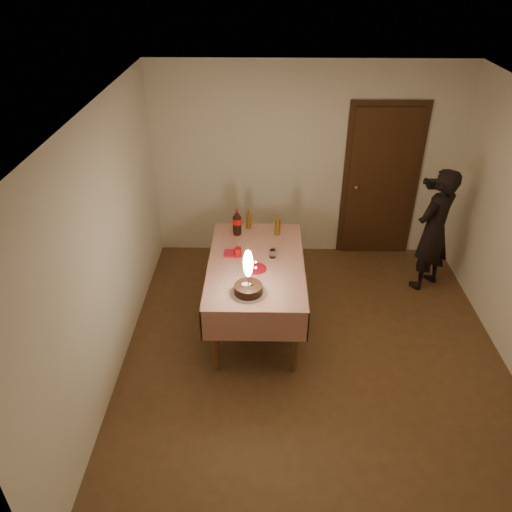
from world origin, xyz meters
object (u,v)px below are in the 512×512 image
object	(u,v)px
amber_bottle_left	(249,219)
clear_cup	(272,254)
amber_bottle_right	(278,225)
red_cup	(238,252)
birthday_cake	(248,283)
dining_table	(256,271)
red_plate	(256,269)
photographer	(434,230)
cola_bottle	(237,222)

from	to	relation	value
amber_bottle_left	clear_cup	bearing A→B (deg)	-67.07
clear_cup	amber_bottle_right	xyz separation A→B (m)	(0.06, 0.50, 0.07)
red_cup	clear_cup	distance (m)	0.37
birthday_cake	clear_cup	size ratio (longest dim) A/B	5.38
dining_table	red_plate	xyz separation A→B (m)	(0.00, -0.13, 0.12)
birthday_cake	amber_bottle_right	world-z (taller)	birthday_cake
red_cup	amber_bottle_right	bearing A→B (deg)	48.31
amber_bottle_left	photographer	xyz separation A→B (m)	(2.23, 0.08, -0.17)
cola_bottle	photographer	bearing A→B (deg)	5.53
clear_cup	photographer	distance (m)	2.09
amber_bottle_left	red_cup	bearing A→B (deg)	-98.45
amber_bottle_left	photographer	bearing A→B (deg)	1.97
cola_bottle	amber_bottle_left	size ratio (longest dim) A/B	1.25
amber_bottle_right	cola_bottle	bearing A→B (deg)	179.67
dining_table	red_cup	bearing A→B (deg)	150.28
clear_cup	amber_bottle_left	xyz separation A→B (m)	(-0.28, 0.66, 0.07)
clear_cup	photographer	size ratio (longest dim) A/B	0.06
red_plate	photographer	world-z (taller)	photographer
amber_bottle_left	photographer	distance (m)	2.24
dining_table	cola_bottle	xyz separation A→B (m)	(-0.23, 0.60, 0.26)
birthday_cake	red_cup	bearing A→B (deg)	101.27
red_plate	amber_bottle_right	distance (m)	0.78
clear_cup	amber_bottle_right	bearing A→B (deg)	82.95
photographer	amber_bottle_left	bearing A→B (deg)	-178.03
clear_cup	photographer	world-z (taller)	photographer
red_cup	amber_bottle_right	world-z (taller)	amber_bottle_right
red_cup	clear_cup	bearing A→B (deg)	-2.02
dining_table	red_plate	bearing A→B (deg)	-87.90
amber_bottle_left	amber_bottle_right	distance (m)	0.37
clear_cup	photographer	bearing A→B (deg)	20.54
amber_bottle_left	cola_bottle	bearing A→B (deg)	-130.25
birthday_cake	amber_bottle_right	size ratio (longest dim) A/B	1.90
birthday_cake	red_cup	xyz separation A→B (m)	(-0.13, 0.67, -0.07)
birthday_cake	red_cup	world-z (taller)	birthday_cake
dining_table	clear_cup	bearing A→B (deg)	29.77
dining_table	red_cup	distance (m)	0.28
red_cup	cola_bottle	world-z (taller)	cola_bottle
dining_table	amber_bottle_right	xyz separation A→B (m)	(0.24, 0.60, 0.23)
red_plate	amber_bottle_right	xyz separation A→B (m)	(0.23, 0.74, 0.11)
red_plate	cola_bottle	distance (m)	0.79
birthday_cake	dining_table	bearing A→B (deg)	83.45
birthday_cake	amber_bottle_right	xyz separation A→B (m)	(0.30, 1.16, 0.00)
red_cup	cola_bottle	xyz separation A→B (m)	(-0.03, 0.49, 0.10)
red_cup	amber_bottle_left	world-z (taller)	amber_bottle_left
birthday_cake	photographer	bearing A→B (deg)	32.38
photographer	birthday_cake	bearing A→B (deg)	-147.62
red_cup	clear_cup	world-z (taller)	red_cup
red_plate	amber_bottle_right	world-z (taller)	amber_bottle_right
cola_bottle	photographer	size ratio (longest dim) A/B	0.20
red_cup	photographer	xyz separation A→B (m)	(2.33, 0.72, -0.10)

